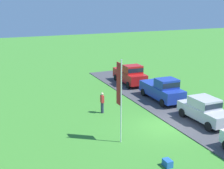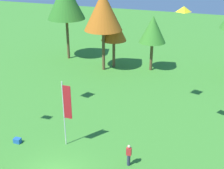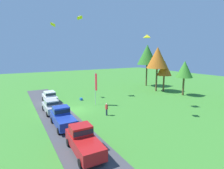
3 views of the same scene
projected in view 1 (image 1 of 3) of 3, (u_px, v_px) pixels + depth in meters
ground_plane at (164, 127)px, 22.46m from camera, size 120.00×120.00×0.00m
pavement_strip at (195, 121)px, 23.50m from camera, size 36.00×4.40×0.06m
car_sedan_mid_row at (204, 109)px, 23.00m from camera, size 4.43×2.02×1.84m
car_pickup_near_entrance at (163, 89)px, 27.82m from camera, size 5.02×2.08×2.14m
car_pickup_by_flagpole at (130, 74)px, 33.31m from camera, size 5.06×2.17×2.14m
person_watching_sky at (102, 103)px, 24.98m from camera, size 0.36×0.24×1.71m
flag_banner at (120, 90)px, 19.38m from camera, size 0.71×0.08×5.43m
cooler_box at (168, 163)px, 17.12m from camera, size 0.56×0.40×0.40m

